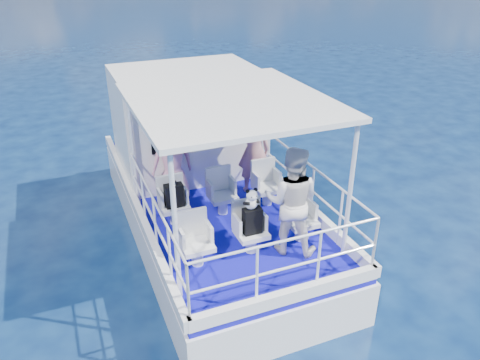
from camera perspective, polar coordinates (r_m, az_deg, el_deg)
name	(u,v)px	position (r m, az deg, el deg)	size (l,w,h in m)	color
ground	(227,259)	(8.98, -1.56, -9.56)	(2000.00, 2000.00, 0.00)	#081A3E
hull	(210,232)	(9.76, -3.67, -6.34)	(3.00, 7.00, 1.60)	white
deck	(209,196)	(9.33, -3.83, -1.95)	(2.90, 6.90, 0.10)	#0E0A91
cabin	(187,121)	(10.00, -6.46, 7.18)	(2.85, 2.00, 2.20)	white
canopy	(229,101)	(7.39, -1.30, 9.58)	(3.00, 3.20, 0.08)	white
canopy_posts	(231,169)	(7.76, -1.08, 1.40)	(2.77, 2.97, 2.20)	white
railings	(239,209)	(7.77, -0.17, -3.55)	(2.84, 3.59, 1.00)	white
seat_port_fwd	(175,213)	(8.33, -7.96, -4.06)	(0.48, 0.46, 0.38)	silver
seat_center_fwd	(223,204)	(8.55, -2.13, -2.92)	(0.48, 0.46, 0.38)	silver
seat_stbd_fwd	(267,195)	(8.86, 3.33, -1.83)	(0.48, 0.46, 0.38)	silver
seat_port_aft	(197,254)	(7.27, -5.24, -8.94)	(0.48, 0.46, 0.38)	silver
seat_center_aft	(251,241)	(7.52, 1.36, -7.46)	(0.48, 0.46, 0.38)	silver
seat_stbd_aft	(301,229)	(7.87, 7.41, -6.00)	(0.48, 0.46, 0.38)	silver
passenger_port_fwd	(172,161)	(8.87, -8.26, 2.29)	(0.59, 0.42, 1.58)	pink
passenger_stbd_fwd	(254,150)	(9.05, 1.69, 3.65)	(0.64, 0.42, 1.74)	#D68C8A
passenger_stbd_aft	(291,201)	(7.24, 6.29, -2.56)	(0.87, 0.68, 1.78)	silver
backpack_port	(174,195)	(8.07, -8.03, -1.88)	(0.32, 0.18, 0.41)	black
backpack_center	(252,221)	(7.27, 1.50, -4.99)	(0.29, 0.16, 0.43)	black
compact_camera	(174,183)	(7.96, -8.10, -0.38)	(0.10, 0.06, 0.06)	black
panda	(251,199)	(7.08, 1.41, -2.30)	(0.22, 0.18, 0.34)	white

